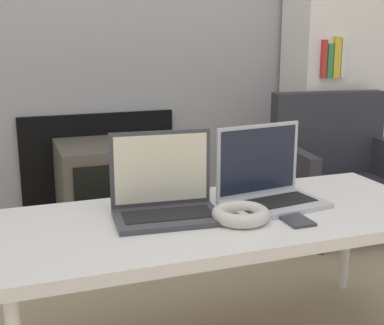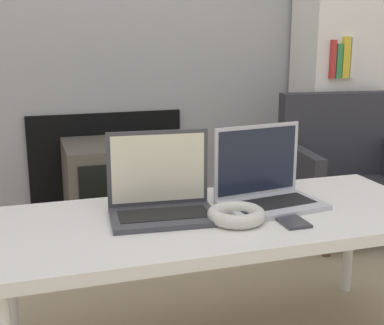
{
  "view_description": "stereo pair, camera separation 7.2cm",
  "coord_description": "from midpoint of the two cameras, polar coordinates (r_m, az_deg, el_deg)",
  "views": [
    {
      "loc": [
        -0.62,
        -1.12,
        1.03
      ],
      "look_at": [
        0.0,
        0.62,
        0.57
      ],
      "focal_mm": 50.0,
      "sensor_mm": 36.0,
      "label": 1
    },
    {
      "loc": [
        -0.56,
        -1.14,
        1.03
      ],
      "look_at": [
        0.0,
        0.62,
        0.57
      ],
      "focal_mm": 50.0,
      "sensor_mm": 36.0,
      "label": 2
    }
  ],
  "objects": [
    {
      "name": "laptop_left",
      "position": [
        1.64,
        -2.03,
        -3.57
      ],
      "size": [
        0.33,
        0.23,
        0.25
      ],
      "rotation": [
        0.0,
        0.0,
        -0.09
      ],
      "color": "#38383D",
      "rests_on": "table"
    },
    {
      "name": "tv",
      "position": [
        2.74,
        -7.51,
        -2.88
      ],
      "size": [
        0.48,
        0.45,
        0.49
      ],
      "color": "#4C473D",
      "rests_on": "ground_plane"
    },
    {
      "name": "armchair",
      "position": [
        2.9,
        16.66,
        -0.1
      ],
      "size": [
        0.68,
        0.6,
        0.71
      ],
      "rotation": [
        0.0,
        0.0,
        -0.12
      ],
      "color": "#2D2D33",
      "rests_on": "ground_plane"
    },
    {
      "name": "headphones",
      "position": [
        1.6,
        6.06,
        -5.58
      ],
      "size": [
        0.17,
        0.17,
        0.04
      ],
      "color": "beige",
      "rests_on": "table"
    },
    {
      "name": "phone",
      "position": [
        1.64,
        11.59,
        -5.98
      ],
      "size": [
        0.07,
        0.15,
        0.01
      ],
      "color": "#333338",
      "rests_on": "table"
    },
    {
      "name": "bookshelf",
      "position": [
        3.24,
        16.9,
        7.66
      ],
      "size": [
        0.6,
        0.32,
        1.42
      ],
      "color": "silver",
      "rests_on": "ground_plane"
    },
    {
      "name": "table",
      "position": [
        1.67,
        4.37,
        -6.74
      ],
      "size": [
        1.36,
        0.57,
        0.48
      ],
      "color": "silver",
      "rests_on": "ground_plane"
    },
    {
      "name": "laptop_right",
      "position": [
        1.76,
        9.04,
        -2.49
      ],
      "size": [
        0.34,
        0.25,
        0.25
      ],
      "rotation": [
        0.0,
        0.0,
        0.14
      ],
      "color": "#B2B2B7",
      "rests_on": "table"
    }
  ]
}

